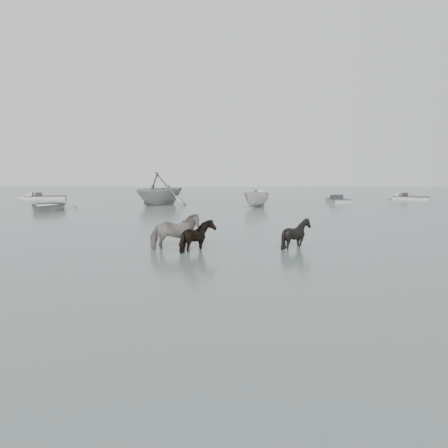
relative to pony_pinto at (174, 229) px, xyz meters
The scene contains 11 objects.
ground 3.24m from the pony_pinto, 24.95° to the right, with size 140.00×140.00×0.00m, color #51615C.
pony_pinto is the anchor object (origin of this frame).
pony_dark 0.93m from the pony_pinto, ahead, with size 1.37×1.17×1.38m, color black.
pony_black 4.80m from the pony_pinto, ahead, with size 1.15×1.30×1.43m, color black.
rowboat_lead 20.72m from the pony_pinto, 127.00° to the left, with size 3.59×5.03×1.04m, color beige.
rowboat_trail 23.23m from the pony_pinto, 102.13° to the left, with size 5.03×5.82×3.07m, color gray.
boat_small 20.76m from the pony_pinto, 79.65° to the left, with size 1.46×3.87×1.49m, color #B6B5B0.
skiff_port 28.57m from the pony_pinto, 65.72° to the left, with size 4.77×1.60×0.75m, color #979A98, non-canonical shape.
skiff_outer 35.02m from the pony_pinto, 122.29° to the left, with size 5.72×1.60×0.75m, color #B4B4AF, non-canonical shape.
skiff_mid 36.48m from the pony_pinto, 83.31° to the left, with size 4.65×1.60×0.75m, color #ACAFAD, non-canonical shape.
skiff_star 36.51m from the pony_pinto, 56.34° to the left, with size 4.99×1.60×0.75m, color #B3B2AE, non-canonical shape.
Camera 1 is at (-0.20, -15.07, 3.02)m, focal length 35.00 mm.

